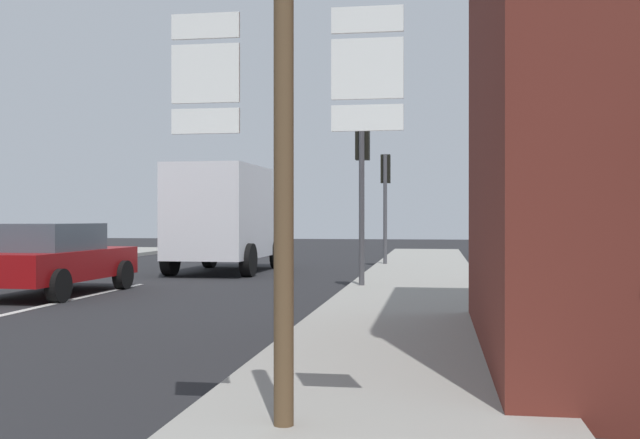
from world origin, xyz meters
name	(u,v)px	position (x,y,z in m)	size (l,w,h in m)	color
ground_plane	(103,293)	(0.00, 10.00, 0.00)	(80.00, 80.00, 0.00)	#232326
sidewalk_right	(411,306)	(6.53, 8.00, 0.07)	(2.91, 44.00, 0.14)	gray
sedan_far	(53,258)	(-0.84, 9.44, 0.76)	(2.09, 4.26, 1.47)	maroon
delivery_truck	(225,215)	(0.91, 16.09, 1.65)	(2.56, 5.04, 3.05)	silver
route_sign_post	(284,172)	(5.90, 0.23, 1.91)	(1.66, 0.14, 3.20)	brown
traffic_light_near_right	(362,163)	(5.38, 11.21, 2.77)	(0.30, 0.49, 3.74)	#47474C
traffic_light_far_right	(385,184)	(5.38, 18.74, 2.65)	(0.30, 0.49, 3.58)	#47474C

